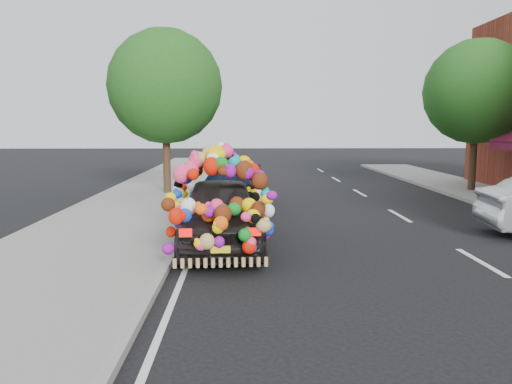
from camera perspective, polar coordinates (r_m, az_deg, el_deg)
ground at (r=9.58m, az=4.29°, el=-8.16°), size 100.00×100.00×0.00m
sidewalk at (r=10.09m, az=-21.03°, el=-7.49°), size 4.00×60.00×0.12m
kerb at (r=9.62m, az=-9.91°, el=-7.79°), size 0.15×60.00×0.13m
lane_markings at (r=10.56m, az=24.29°, el=-7.30°), size 6.00×50.00×0.01m
tree_near_sidewalk at (r=18.94m, az=-10.36°, el=11.76°), size 4.20×4.20×6.13m
tree_far_b at (r=21.20m, az=23.91°, el=10.43°), size 4.00×4.00×5.90m
plush_art_car at (r=10.70m, az=-4.11°, el=-0.54°), size 2.31×4.62×2.13m
navy_sedan at (r=15.27m, az=-3.00°, el=0.26°), size 2.32×4.70×1.31m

